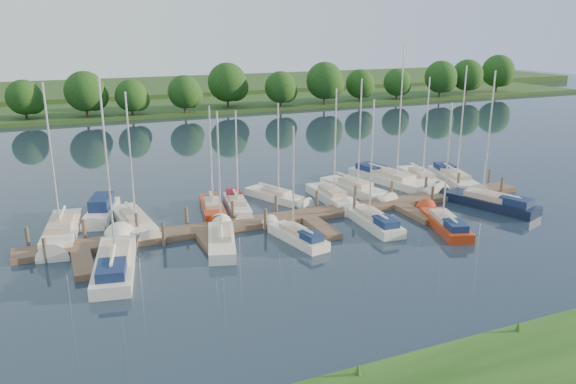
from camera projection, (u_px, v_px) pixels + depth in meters
name	position (u px, v px, depth m)	size (l,w,h in m)	color
ground	(357.00, 256.00, 35.30)	(260.00, 260.00, 0.00)	#192232
dock	(308.00, 218.00, 41.68)	(40.00, 6.00, 0.40)	#4F3A2C
mooring_pilings	(302.00, 209.00, 42.55)	(38.24, 2.84, 2.00)	#473D33
far_shore	(148.00, 105.00, 101.22)	(180.00, 30.00, 0.60)	#29471B
distant_hill	(127.00, 89.00, 123.11)	(220.00, 40.00, 1.40)	#2C4A20
treeline	(146.00, 93.00, 87.74)	(145.39, 8.88, 8.17)	#38281C
sailboat_n_0	(62.00, 233.00, 38.39)	(3.13, 8.62, 10.99)	silver
motorboat	(102.00, 212.00, 42.49)	(3.22, 6.17, 1.96)	silver
sailboat_n_2	(135.00, 223.00, 40.48)	(2.55, 7.98, 10.03)	silver
sailboat_n_3	(213.00, 209.00, 43.51)	(2.59, 6.82, 8.63)	#AA2F0F
sailboat_n_4	(237.00, 206.00, 44.16)	(2.37, 6.44, 8.25)	silver
sailboat_n_5	(277.00, 197.00, 46.63)	(3.73, 6.42, 8.41)	silver
sailboat_n_6	(332.00, 198.00, 46.22)	(1.98, 7.50, 9.68)	silver
sailboat_n_7	(356.00, 190.00, 48.47)	(3.29, 8.01, 10.25)	silver
sailboat_n_8	(393.00, 180.00, 51.48)	(4.30, 10.35, 12.89)	silver
sailboat_n_9	(421.00, 179.00, 51.99)	(3.18, 7.88, 10.00)	silver
sailboat_n_10	(455.00, 179.00, 51.76)	(3.98, 8.78, 11.03)	silver
sailboat_s_0	(115.00, 263.00, 33.49)	(3.60, 9.32, 11.70)	silver
sailboat_s_1	(222.00, 241.00, 37.00)	(3.24, 7.14, 9.24)	silver
sailboat_s_2	(296.00, 236.00, 37.77)	(2.43, 6.30, 8.09)	silver
sailboat_s_3	(372.00, 221.00, 40.79)	(2.07, 7.38, 9.43)	silver
sailboat_s_4	(444.00, 224.00, 40.19)	(3.47, 7.26, 9.26)	#AA2F0F
sailboat_s_5	(487.00, 203.00, 44.83)	(4.42, 8.68, 11.13)	black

